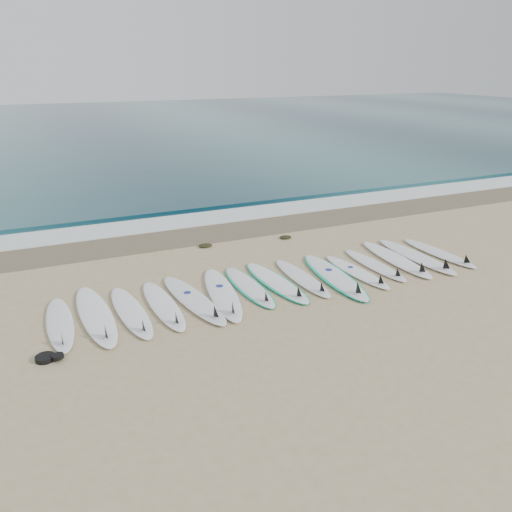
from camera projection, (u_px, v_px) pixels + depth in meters
name	position (u px, v px, depth m)	size (l,w,h in m)	color
ground	(278.00, 285.00, 11.21)	(120.00, 120.00, 0.00)	tan
ocean	(96.00, 127.00, 38.98)	(120.00, 55.00, 0.03)	#1A4954
wet_sand_band	(217.00, 232.00, 14.71)	(120.00, 1.80, 0.01)	brown
foam_band	(202.00, 219.00, 15.90)	(120.00, 1.40, 0.04)	silver
wave_crest	(189.00, 206.00, 17.17)	(120.00, 1.00, 0.10)	#1A4954
surfboard_0	(60.00, 324.00, 9.40)	(0.50, 2.37, 0.30)	white
surfboard_1	(96.00, 316.00, 9.70)	(0.77, 2.89, 0.37)	white
surfboard_2	(132.00, 312.00, 9.85)	(0.71, 2.54, 0.32)	white
surfboard_3	(164.00, 306.00, 10.12)	(0.63, 2.51, 0.32)	white
surfboard_4	(194.00, 300.00, 10.35)	(0.99, 2.80, 0.35)	white
surfboard_5	(223.00, 294.00, 10.62)	(0.96, 2.84, 0.36)	white
surfboard_6	(250.00, 287.00, 11.00)	(0.63, 2.41, 0.30)	white
surfboard_7	(277.00, 282.00, 11.22)	(0.84, 2.62, 0.33)	white
surfboard_8	(303.00, 278.00, 11.42)	(0.53, 2.41, 0.31)	white
surfboard_9	(335.00, 277.00, 11.51)	(0.90, 2.94, 0.37)	white
surfboard_10	(358.00, 272.00, 11.75)	(0.66, 2.34, 0.30)	white
surfboard_11	(376.00, 265.00, 12.15)	(0.55, 2.33, 0.30)	white
surfboard_12	(397.00, 259.00, 12.50)	(0.67, 2.78, 0.35)	white
surfboard_13	(418.00, 257.00, 12.67)	(0.64, 2.80, 0.36)	white
surfboard_14	(440.00, 253.00, 12.93)	(0.67, 2.47, 0.31)	silver
seaweed_near	(205.00, 245.00, 13.53)	(0.38, 0.29, 0.07)	black
seaweed_far	(285.00, 237.00, 14.18)	(0.35, 0.27, 0.07)	black
leash_coil	(48.00, 358.00, 8.34)	(0.46, 0.36, 0.11)	black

